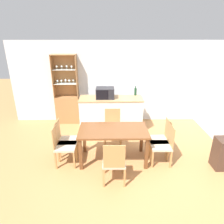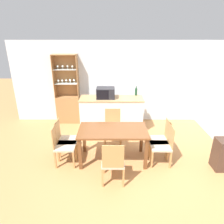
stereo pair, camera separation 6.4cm
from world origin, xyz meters
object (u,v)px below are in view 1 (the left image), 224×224
Objects in this scene: dining_chair_side_left_near at (63,145)px; dining_chair_head_near at (114,162)px; dining_chair_side_right_far at (160,139)px; dining_chair_side_left_far at (66,140)px; dining_chair_head_far at (113,128)px; wine_bottle at (135,92)px; dining_table at (113,134)px; microwave at (105,93)px; dining_chair_side_right_near at (163,145)px; display_cabinet at (68,104)px.

dining_chair_side_left_near and dining_chair_head_near have the same top height.
dining_chair_side_left_far is at bearing 88.08° from dining_chair_side_right_far.
dining_chair_side_left_far is 1.00× the size of dining_chair_head_far.
dining_chair_side_left_far is 1.26m from dining_chair_head_far.
dining_chair_head_near is 3.33× the size of wine_bottle.
dining_chair_side_left_far reaches higher than dining_table.
microwave is at bearing -76.87° from dining_chair_head_far.
dining_chair_side_left_far is (-2.19, -0.00, 0.00)m from dining_chair_side_right_far.
dining_chair_side_left_near is 2.21m from dining_chair_side_right_far.
dining_chair_side_left_near is 2.72m from wine_bottle.
dining_chair_head_far is 1.00× the size of dining_chair_head_near.
dining_chair_side_right_near is at bearing -52.33° from microwave.
dining_table is 1.12m from dining_chair_side_left_far.
display_cabinet is 3.38m from dining_chair_side_right_near.
microwave is (0.89, 1.68, 0.69)m from dining_chair_side_left_near.
dining_chair_side_left_near is 2.19m from dining_chair_side_right_near.
dining_chair_side_left_near and dining_chair_side_right_far have the same top height.
dining_chair_head_far is 1.48m from dining_chair_head_near.
display_cabinet is 2.56m from dining_table.
dining_chair_head_near is (1.10, -0.86, 0.00)m from dining_chair_side_left_far.
microwave is at bearing 95.69° from dining_chair_head_near.
dining_chair_side_left_far is 2.21m from dining_chair_side_right_near.
dining_table is at bearing -56.15° from display_cabinet.
dining_chair_side_left_near is 3.33× the size of wine_bottle.
wine_bottle reaches higher than dining_chair_side_left_far.
dining_chair_side_left_near is at bearing 91.43° from dining_chair_side_right_near.
display_cabinet is at bearing 123.85° from dining_table.
dining_chair_side_right_far is at bearing -76.78° from wine_bottle.
dining_table is at bearing 85.12° from dining_chair_side_right_near.
display_cabinet is 2.35× the size of dining_chair_side_left_near.
display_cabinet is 3.20m from dining_chair_head_near.
wine_bottle reaches higher than dining_chair_side_right_near.
dining_chair_side_right_far and dining_chair_head_far have the same top height.
dining_chair_side_right_far is at bearing 6.36° from dining_table.
wine_bottle is at bearing 75.36° from dining_chair_head_near.
display_cabinet is 2.28m from dining_chair_side_left_near.
display_cabinet reaches higher than dining_chair_head_far.
dining_chair_head_near is at bearing 126.18° from dining_chair_side_right_far.
display_cabinet is 2.35× the size of dining_chair_head_far.
dining_chair_side_left_far is at bearing -121.69° from microwave.
dining_chair_side_left_near is at bearing -132.78° from wine_bottle.
wine_bottle reaches higher than dining_table.
display_cabinet reaches higher than dining_chair_side_right_far.
dining_chair_side_left_near is at bearing -173.72° from dining_table.
dining_chair_side_right_far is at bearing 38.80° from dining_chair_head_near.
wine_bottle is at bearing 137.00° from dining_chair_side_left_near.
dining_chair_side_left_far is (0.00, 0.24, 0.00)m from dining_chair_side_left_near.
wine_bottle is at bearing -8.19° from display_cabinet.
dining_chair_head_near is 2.41m from microwave.
dining_chair_side_right_far is at bearing -38.45° from display_cabinet.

